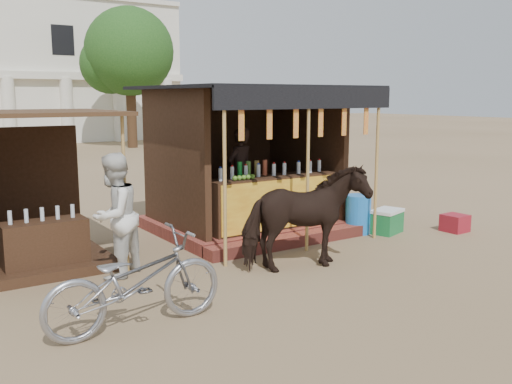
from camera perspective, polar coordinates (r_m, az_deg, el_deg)
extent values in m
plane|color=#846B4C|center=(8.02, 6.44, -9.37)|extent=(120.00, 120.00, 0.00)
cube|color=#963C31|center=(11.28, -1.13, -3.16)|extent=(3.40, 2.80, 0.22)
cube|color=#963C31|center=(10.05, 3.65, -4.83)|extent=(3.40, 0.35, 0.20)
cube|color=#382114|center=(10.39, 1.68, -0.97)|extent=(2.60, 0.55, 0.95)
cube|color=#C37A16|center=(10.17, 2.61, -1.21)|extent=(2.50, 0.02, 0.88)
cube|color=#382114|center=(12.13, -4.34, 4.22)|extent=(3.00, 0.12, 2.50)
cube|color=#382114|center=(10.34, -8.19, 3.22)|extent=(0.12, 2.50, 2.50)
cube|color=#382114|center=(11.93, 4.95, 4.12)|extent=(0.12, 2.50, 2.50)
cube|color=black|center=(10.84, -0.60, 10.38)|extent=(3.60, 3.60, 0.06)
cube|color=black|center=(9.40, 5.42, 9.37)|extent=(3.60, 0.06, 0.36)
cylinder|color=tan|center=(8.60, -3.15, 1.39)|extent=(0.06, 0.06, 2.75)
cylinder|color=tan|center=(9.50, 5.20, 2.15)|extent=(0.06, 0.06, 2.75)
cylinder|color=tan|center=(10.57, 11.98, 2.73)|extent=(0.06, 0.06, 2.75)
cube|color=red|center=(8.67, -1.48, 6.95)|extent=(0.10, 0.02, 0.55)
cube|color=red|center=(8.96, 1.36, 7.04)|extent=(0.10, 0.02, 0.55)
cube|color=red|center=(9.27, 4.01, 7.10)|extent=(0.10, 0.02, 0.55)
cube|color=red|center=(9.60, 6.49, 7.15)|extent=(0.10, 0.02, 0.55)
cube|color=red|center=(9.94, 8.80, 7.18)|extent=(0.10, 0.02, 0.55)
cube|color=red|center=(10.30, 10.96, 7.19)|extent=(0.10, 0.02, 0.55)
imported|color=black|center=(11.17, -1.63, 1.91)|extent=(0.74, 0.59, 1.78)
cube|color=#382114|center=(9.52, -20.95, -6.43)|extent=(2.00, 2.00, 0.15)
cube|color=#382114|center=(10.23, -22.47, 0.15)|extent=(1.90, 0.10, 2.10)
cube|color=#472D19|center=(9.09, -21.67, 7.36)|extent=(2.40, 2.40, 0.06)
cylinder|color=tan|center=(8.59, -12.97, -0.20)|extent=(0.05, 0.05, 2.35)
cube|color=#382114|center=(8.97, -20.36, -5.21)|extent=(1.20, 0.50, 0.80)
imported|color=black|center=(8.54, 4.90, -2.65)|extent=(2.00, 1.18, 1.58)
imported|color=gray|center=(6.57, -11.99, -8.77)|extent=(2.10, 0.75, 1.10)
imported|color=silver|center=(8.42, -13.99, -2.32)|extent=(1.11, 1.07, 1.80)
cylinder|color=blue|center=(11.05, 10.17, -2.20)|extent=(0.58, 0.58, 0.74)
cube|color=maroon|center=(11.72, 19.27, -2.94)|extent=(0.44, 0.45, 0.33)
cube|color=#186E35|center=(11.22, 12.95, -3.01)|extent=(0.72, 0.59, 0.40)
cube|color=white|center=(11.17, 12.99, -1.86)|extent=(0.74, 0.62, 0.06)
cylinder|color=silver|center=(32.73, -23.47, 7.38)|extent=(0.70, 0.70, 3.60)
cylinder|color=silver|center=(33.40, -18.36, 7.71)|extent=(0.70, 0.70, 3.60)
cylinder|color=silver|center=(34.33, -13.49, 7.97)|extent=(0.70, 0.70, 3.60)
cylinder|color=silver|center=(35.48, -8.90, 8.16)|extent=(0.70, 0.70, 3.60)
cylinder|color=#382314|center=(29.86, -12.36, 8.20)|extent=(0.50, 0.50, 4.00)
sphere|color=#2B571E|center=(29.93, -12.55, 13.56)|extent=(4.40, 4.40, 4.40)
sphere|color=#2B571E|center=(30.17, -14.38, 12.31)|extent=(2.99, 2.99, 2.99)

